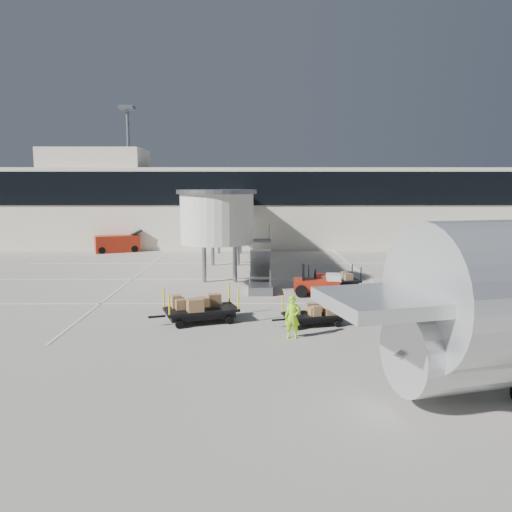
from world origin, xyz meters
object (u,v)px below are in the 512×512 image
object	(u,v)px
box_cart_far	(201,309)
box_cart_near	(314,314)
belt_loader	(118,244)
suitcase_cart	(334,281)
baggage_tug	(318,284)
minivan	(422,251)
ground_worker	(292,317)

from	to	relation	value
box_cart_far	box_cart_near	bearing A→B (deg)	-24.93
box_cart_near	belt_loader	bearing A→B (deg)	107.45
box_cart_far	suitcase_cart	bearing A→B (deg)	25.95
baggage_tug	box_cart_far	size ratio (longest dim) A/B	0.67
box_cart_far	minivan	bearing A→B (deg)	27.79
minivan	belt_loader	distance (m)	27.56
belt_loader	suitcase_cart	bearing A→B (deg)	-66.92
baggage_tug	minivan	xyz separation A→B (m)	(9.78, 11.11, 0.48)
box_cart_far	ground_worker	size ratio (longest dim) A/B	2.31
suitcase_cart	ground_worker	world-z (taller)	ground_worker
belt_loader	box_cart_near	bearing A→B (deg)	-80.74
box_cart_near	ground_worker	size ratio (longest dim) A/B	1.88
suitcase_cart	box_cart_near	xyz separation A→B (m)	(-2.18, -7.82, -0.01)
baggage_tug	minivan	bearing A→B (deg)	53.61
box_cart_near	ground_worker	distance (m)	2.27
ground_worker	box_cart_near	bearing A→B (deg)	70.27
suitcase_cart	box_cart_far	distance (m)	10.32
baggage_tug	suitcase_cart	distance (m)	1.96
ground_worker	box_cart_far	bearing A→B (deg)	158.79
minivan	ground_worker	bearing A→B (deg)	-126.16
baggage_tug	belt_loader	distance (m)	25.28
box_cart_near	box_cart_far	size ratio (longest dim) A/B	0.82
baggage_tug	ground_worker	bearing A→B (deg)	-99.47
belt_loader	ground_worker	bearing A→B (deg)	-84.39
suitcase_cart	ground_worker	distance (m)	10.30
box_cart_near	minivan	bearing A→B (deg)	44.03
box_cart_far	baggage_tug	bearing A→B (deg)	24.22
box_cart_far	belt_loader	size ratio (longest dim) A/B	0.89
suitcase_cart	minivan	size ratio (longest dim) A/B	0.74
ground_worker	belt_loader	bearing A→B (deg)	128.47
box_cart_far	belt_loader	bearing A→B (deg)	94.08
suitcase_cart	box_cart_far	bearing A→B (deg)	-146.83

